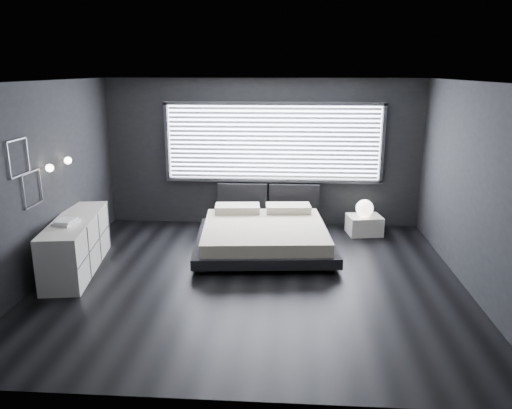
{
  "coord_description": "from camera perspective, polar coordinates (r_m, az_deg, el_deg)",
  "views": [
    {
      "loc": [
        0.52,
        -6.68,
        2.96
      ],
      "look_at": [
        0.0,
        0.85,
        0.9
      ],
      "focal_mm": 35.0,
      "sensor_mm": 36.0,
      "label": 1
    }
  ],
  "objects": [
    {
      "name": "sconce_near",
      "position": [
        7.67,
        -22.54,
        3.87
      ],
      "size": [
        0.18,
        0.11,
        0.11
      ],
      "color": "silver",
      "rests_on": "ground"
    },
    {
      "name": "sconce_far",
      "position": [
        8.2,
        -20.71,
        4.72
      ],
      "size": [
        0.18,
        0.11,
        0.11
      ],
      "color": "silver",
      "rests_on": "ground"
    },
    {
      "name": "room",
      "position": [
        6.88,
        -0.49,
        2.16
      ],
      "size": [
        6.04,
        6.0,
        2.8
      ],
      "color": "black",
      "rests_on": "ground"
    },
    {
      "name": "orb_lamp",
      "position": [
        9.29,
        12.31,
        -0.42
      ],
      "size": [
        0.32,
        0.32,
        0.32
      ],
      "primitive_type": "sphere",
      "color": "white",
      "rests_on": "nightstand"
    },
    {
      "name": "window",
      "position": [
        9.48,
        1.99,
        7.06
      ],
      "size": [
        4.14,
        0.09,
        1.52
      ],
      "color": "white",
      "rests_on": "ground"
    },
    {
      "name": "bed",
      "position": [
        8.39,
        0.95,
        -3.45
      ],
      "size": [
        2.43,
        2.34,
        0.58
      ],
      "color": "black",
      "rests_on": "ground"
    },
    {
      "name": "wall_art_upper",
      "position": [
        7.15,
        -25.49,
        4.85
      ],
      "size": [
        0.01,
        0.48,
        0.48
      ],
      "color": "#47474C",
      "rests_on": "ground"
    },
    {
      "name": "nightstand",
      "position": [
        9.43,
        12.26,
        -2.29
      ],
      "size": [
        0.67,
        0.59,
        0.35
      ],
      "primitive_type": "cube",
      "rotation": [
        0.0,
        0.0,
        0.16
      ],
      "color": "white",
      "rests_on": "ground"
    },
    {
      "name": "wall_art_lower",
      "position": [
        7.45,
        -24.17,
        1.66
      ],
      "size": [
        0.01,
        0.48,
        0.48
      ],
      "color": "#47474C",
      "rests_on": "ground"
    },
    {
      "name": "headboard",
      "position": [
        9.63,
        1.41,
        0.88
      ],
      "size": [
        1.96,
        0.16,
        0.52
      ],
      "color": "black",
      "rests_on": "ground"
    },
    {
      "name": "book_stack",
      "position": [
        7.66,
        -20.87,
        -1.87
      ],
      "size": [
        0.32,
        0.38,
        0.07
      ],
      "color": "white",
      "rests_on": "dresser"
    },
    {
      "name": "dresser",
      "position": [
        8.02,
        -19.81,
        -4.29
      ],
      "size": [
        0.85,
        2.07,
        0.8
      ],
      "color": "white",
      "rests_on": "ground"
    }
  ]
}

